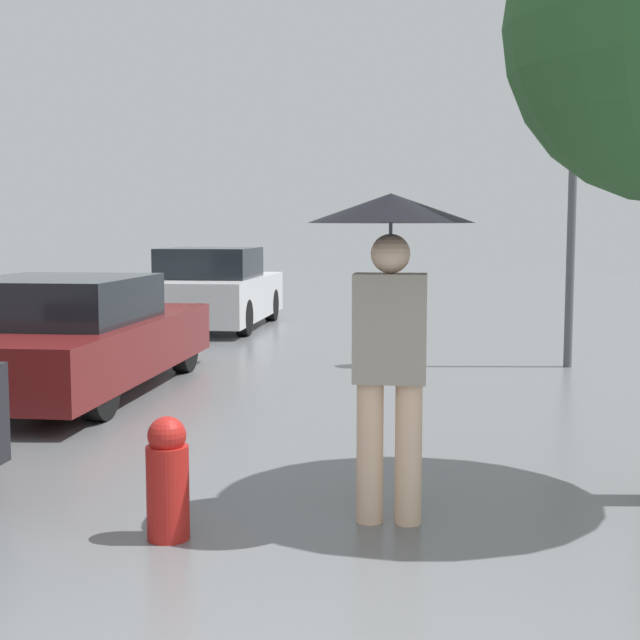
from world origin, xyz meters
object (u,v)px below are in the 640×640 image
at_px(parked_car_middle, 66,337).
at_px(street_lamp, 576,75).
at_px(parked_car_farthest, 213,291).
at_px(fire_hydrant, 168,479).
at_px(pedestrian, 390,277).

height_order(parked_car_middle, street_lamp, street_lamp).
height_order(parked_car_farthest, fire_hydrant, parked_car_farthest).
height_order(parked_car_farthest, street_lamp, street_lamp).
bearing_deg(pedestrian, street_lamp, 72.78).
height_order(pedestrian, fire_hydrant, pedestrian).
xyz_separation_m(pedestrian, parked_car_middle, (-3.50, 3.71, -0.84)).
bearing_deg(street_lamp, fire_hydrant, -115.24).
xyz_separation_m(pedestrian, fire_hydrant, (-1.17, -0.42, -1.07)).
bearing_deg(parked_car_farthest, parked_car_middle, -90.26).
relative_size(parked_car_middle, street_lamp, 0.88).
xyz_separation_m(parked_car_farthest, street_lamp, (5.35, -3.70, 2.86)).
relative_size(parked_car_middle, fire_hydrant, 6.41).
height_order(parked_car_middle, parked_car_farthest, parked_car_farthest).
bearing_deg(fire_hydrant, parked_car_middle, 119.44).
distance_m(pedestrian, parked_car_middle, 5.17).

